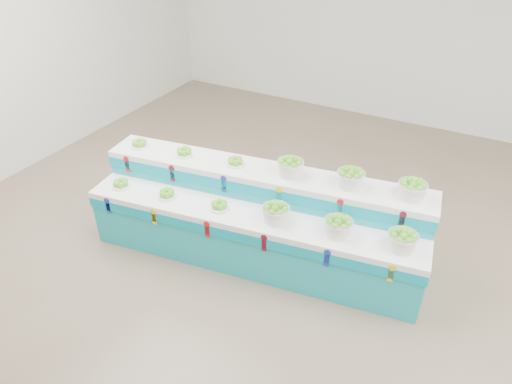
% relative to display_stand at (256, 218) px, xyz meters
% --- Properties ---
extents(ground, '(10.00, 10.00, 0.00)m').
position_rel_display_stand_xyz_m(ground, '(0.87, -0.39, -0.51)').
color(ground, brown).
rests_on(ground, ground).
extents(back_wall, '(10.00, 0.00, 10.00)m').
position_rel_display_stand_xyz_m(back_wall, '(0.87, 4.61, 1.49)').
color(back_wall, silver).
rests_on(back_wall, ground).
extents(display_stand, '(3.91, 1.49, 1.02)m').
position_rel_display_stand_xyz_m(display_stand, '(0.00, 0.00, 0.00)').
color(display_stand, '#1DA4B2').
rests_on(display_stand, ground).
extents(plate_lower_left, '(0.25, 0.25, 0.10)m').
position_rel_display_stand_xyz_m(plate_lower_left, '(-1.56, -0.45, 0.26)').
color(plate_lower_left, white).
rests_on(plate_lower_left, display_stand).
extents(plate_lower_mid, '(0.25, 0.25, 0.10)m').
position_rel_display_stand_xyz_m(plate_lower_mid, '(-0.95, -0.37, 0.26)').
color(plate_lower_mid, white).
rests_on(plate_lower_mid, display_stand).
extents(plate_lower_right, '(0.25, 0.25, 0.10)m').
position_rel_display_stand_xyz_m(plate_lower_right, '(-0.30, -0.28, 0.26)').
color(plate_lower_right, white).
rests_on(plate_lower_right, display_stand).
extents(basket_lower_left, '(0.33, 0.33, 0.22)m').
position_rel_display_stand_xyz_m(basket_lower_left, '(0.34, -0.19, 0.32)').
color(basket_lower_left, silver).
rests_on(basket_lower_left, display_stand).
extents(basket_lower_mid, '(0.33, 0.33, 0.22)m').
position_rel_display_stand_xyz_m(basket_lower_mid, '(0.99, -0.10, 0.32)').
color(basket_lower_mid, silver).
rests_on(basket_lower_mid, display_stand).
extents(basket_lower_right, '(0.33, 0.33, 0.22)m').
position_rel_display_stand_xyz_m(basket_lower_right, '(1.61, -0.02, 0.32)').
color(basket_lower_right, silver).
rests_on(basket_lower_right, display_stand).
extents(plate_upper_left, '(0.25, 0.25, 0.10)m').
position_rel_display_stand_xyz_m(plate_upper_left, '(-1.62, 0.02, 0.56)').
color(plate_upper_left, white).
rests_on(plate_upper_left, display_stand).
extents(plate_upper_mid, '(0.25, 0.25, 0.10)m').
position_rel_display_stand_xyz_m(plate_upper_mid, '(-1.02, 0.10, 0.56)').
color(plate_upper_mid, white).
rests_on(plate_upper_mid, display_stand).
extents(plate_upper_right, '(0.25, 0.25, 0.10)m').
position_rel_display_stand_xyz_m(plate_upper_right, '(-0.37, 0.19, 0.56)').
color(plate_upper_right, white).
rests_on(plate_upper_right, display_stand).
extents(basket_upper_left, '(0.33, 0.33, 0.22)m').
position_rel_display_stand_xyz_m(basket_upper_left, '(0.28, 0.28, 0.62)').
color(basket_upper_left, silver).
rests_on(basket_upper_left, display_stand).
extents(basket_upper_mid, '(0.33, 0.33, 0.22)m').
position_rel_display_stand_xyz_m(basket_upper_mid, '(0.93, 0.37, 0.62)').
color(basket_upper_mid, silver).
rests_on(basket_upper_mid, display_stand).
extents(basket_upper_right, '(0.33, 0.33, 0.22)m').
position_rel_display_stand_xyz_m(basket_upper_right, '(1.55, 0.45, 0.62)').
color(basket_upper_right, silver).
rests_on(basket_upper_right, display_stand).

